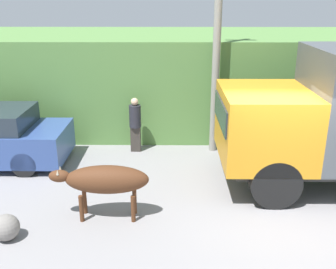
# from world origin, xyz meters

# --- Properties ---
(ground_plane) EXTENTS (60.00, 60.00, 0.00)m
(ground_plane) POSITION_xyz_m (0.00, 0.00, 0.00)
(ground_plane) COLOR gray
(hillside_embankment) EXTENTS (32.00, 5.62, 3.14)m
(hillside_embankment) POSITION_xyz_m (0.00, 6.71, 1.57)
(hillside_embankment) COLOR #568442
(hillside_embankment) RESTS_ON ground_plane
(brown_cow) EXTENTS (2.04, 0.59, 1.17)m
(brown_cow) POSITION_xyz_m (-3.69, -0.29, 0.86)
(brown_cow) COLOR #512D19
(brown_cow) RESTS_ON ground_plane
(pedestrian_on_hill) EXTENTS (0.35, 0.35, 1.62)m
(pedestrian_on_hill) POSITION_xyz_m (-3.39, 3.44, 0.89)
(pedestrian_on_hill) COLOR #38332D
(pedestrian_on_hill) RESTS_ON ground_plane
(utility_pole) EXTENTS (0.90, 0.22, 6.62)m
(utility_pole) POSITION_xyz_m (-1.09, 3.53, 3.43)
(utility_pole) COLOR gray
(utility_pole) RESTS_ON ground_plane
(roadside_rock) EXTENTS (0.51, 0.51, 0.51)m
(roadside_rock) POSITION_xyz_m (-5.47, -1.10, 0.25)
(roadside_rock) COLOR gray
(roadside_rock) RESTS_ON ground_plane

